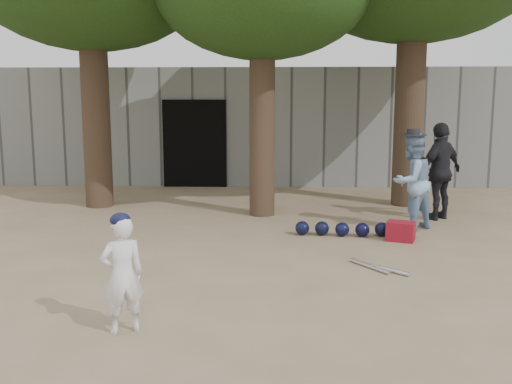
{
  "coord_description": "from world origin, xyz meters",
  "views": [
    {
      "loc": [
        0.87,
        -6.55,
        2.15
      ],
      "look_at": [
        0.6,
        1.0,
        0.95
      ],
      "focal_mm": 40.0,
      "sensor_mm": 36.0,
      "label": 1
    }
  ],
  "objects_px": {
    "spectator_dark": "(440,171)",
    "red_bag": "(401,231)",
    "boy_player": "(122,275)",
    "spectator_blue": "(411,182)"
  },
  "relations": [
    {
      "from": "spectator_dark",
      "to": "red_bag",
      "type": "bearing_deg",
      "value": 20.88
    },
    {
      "from": "boy_player",
      "to": "red_bag",
      "type": "bearing_deg",
      "value": -160.27
    },
    {
      "from": "boy_player",
      "to": "spectator_dark",
      "type": "distance_m",
      "value": 7.0
    },
    {
      "from": "red_bag",
      "to": "spectator_blue",
      "type": "bearing_deg",
      "value": 68.41
    },
    {
      "from": "spectator_blue",
      "to": "spectator_dark",
      "type": "relative_size",
      "value": 0.92
    },
    {
      "from": "spectator_blue",
      "to": "red_bag",
      "type": "distance_m",
      "value": 1.11
    },
    {
      "from": "boy_player",
      "to": "spectator_dark",
      "type": "height_order",
      "value": "spectator_dark"
    },
    {
      "from": "boy_player",
      "to": "spectator_dark",
      "type": "relative_size",
      "value": 0.62
    },
    {
      "from": "spectator_blue",
      "to": "spectator_dark",
      "type": "xyz_separation_m",
      "value": [
        0.73,
        0.88,
        0.07
      ]
    },
    {
      "from": "boy_player",
      "to": "spectator_blue",
      "type": "xyz_separation_m",
      "value": [
        3.7,
        4.52,
        0.26
      ]
    }
  ]
}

